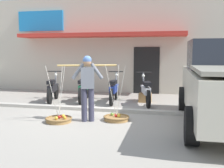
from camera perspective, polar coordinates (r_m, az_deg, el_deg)
ground_plane at (r=7.62m, az=-4.14°, el=-6.80°), size 90.00×90.00×0.00m
sidewalk_curb at (r=8.26m, az=-2.71°, el=-5.36°), size 20.00×0.24×0.10m
fruit_vendor at (r=6.91m, az=-5.21°, el=0.02°), size 1.43×0.53×1.70m
fruit_basket_left_side at (r=7.10m, az=-11.18°, el=-7.31°), size 0.69×0.69×1.45m
fruit_basket_right_side at (r=7.12m, az=0.93°, el=-7.14°), size 0.69×0.69×1.45m
motorcycle_nearest_shop at (r=9.89m, az=-12.42°, el=-1.12°), size 0.64×1.78×1.09m
motorcycle_second_in_row at (r=9.83m, az=-6.02°, el=-1.05°), size 0.54×1.81×1.09m
motorcycle_third_in_row at (r=9.52m, az=0.43°, el=-1.26°), size 0.54×1.82×1.09m
motorcycle_end_of_row at (r=9.24m, az=7.15°, el=-1.57°), size 0.64×1.78×1.09m
storefront_building at (r=14.42m, az=0.57°, el=8.04°), size 13.00×6.00×4.20m
wooden_crate at (r=9.74m, az=7.02°, el=-2.87°), size 0.44×0.36×0.32m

